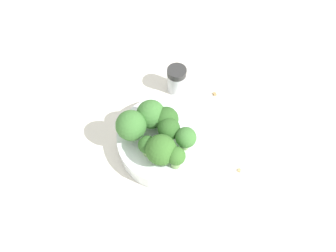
{
  "coord_description": "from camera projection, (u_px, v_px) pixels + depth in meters",
  "views": [
    {
      "loc": [
        -0.07,
        -0.31,
        0.57
      ],
      "look_at": [
        0.0,
        0.0,
        0.07
      ],
      "focal_mm": 35.0,
      "sensor_mm": 36.0,
      "label": 1
    }
  ],
  "objects": [
    {
      "name": "broccoli_floret_7",
      "position": [
        174.0,
        157.0,
        0.56
      ],
      "size": [
        0.03,
        0.03,
        0.05
      ],
      "color": "#84AD66",
      "rests_on": "bowl"
    },
    {
      "name": "broccoli_floret_6",
      "position": [
        147.0,
        146.0,
        0.58
      ],
      "size": [
        0.03,
        0.03,
        0.05
      ],
      "color": "#84AD66",
      "rests_on": "bowl"
    },
    {
      "name": "broccoli_floret_2",
      "position": [
        186.0,
        138.0,
        0.57
      ],
      "size": [
        0.04,
        0.04,
        0.06
      ],
      "color": "#84AD66",
      "rests_on": "bowl"
    },
    {
      "name": "almond_crumb_1",
      "position": [
        239.0,
        170.0,
        0.62
      ],
      "size": [
        0.01,
        0.01,
        0.01
      ],
      "primitive_type": "cube",
      "rotation": [
        0.0,
        0.0,
        1.07
      ],
      "color": "tan",
      "rests_on": "ground_plane"
    },
    {
      "name": "broccoli_floret_4",
      "position": [
        151.0,
        114.0,
        0.6
      ],
      "size": [
        0.05,
        0.05,
        0.06
      ],
      "color": "#8EB770",
      "rests_on": "bowl"
    },
    {
      "name": "pepper_shaker",
      "position": [
        177.0,
        80.0,
        0.7
      ],
      "size": [
        0.04,
        0.04,
        0.06
      ],
      "color": "silver",
      "rests_on": "ground_plane"
    },
    {
      "name": "broccoli_floret_3",
      "position": [
        170.0,
        129.0,
        0.59
      ],
      "size": [
        0.04,
        0.04,
        0.06
      ],
      "color": "#8EB770",
      "rests_on": "bowl"
    },
    {
      "name": "broccoli_floret_5",
      "position": [
        161.0,
        150.0,
        0.56
      ],
      "size": [
        0.05,
        0.05,
        0.06
      ],
      "color": "#8EB770",
      "rests_on": "bowl"
    },
    {
      "name": "broccoli_floret_1",
      "position": [
        131.0,
        126.0,
        0.59
      ],
      "size": [
        0.06,
        0.06,
        0.07
      ],
      "color": "#8EB770",
      "rests_on": "bowl"
    },
    {
      "name": "bowl",
      "position": [
        168.0,
        140.0,
        0.63
      ],
      "size": [
        0.19,
        0.19,
        0.04
      ],
      "primitive_type": "cylinder",
      "color": "silver",
      "rests_on": "ground_plane"
    },
    {
      "name": "broccoli_floret_0",
      "position": [
        168.0,
        119.0,
        0.6
      ],
      "size": [
        0.05,
        0.05,
        0.05
      ],
      "color": "#84AD66",
      "rests_on": "bowl"
    },
    {
      "name": "ground_plane",
      "position": [
        168.0,
        145.0,
        0.65
      ],
      "size": [
        3.0,
        3.0,
        0.0
      ],
      "primitive_type": "plane",
      "color": "silver"
    },
    {
      "name": "almond_crumb_0",
      "position": [
        215.0,
        93.0,
        0.72
      ],
      "size": [
        0.01,
        0.01,
        0.01
      ],
      "primitive_type": "cube",
      "rotation": [
        0.0,
        0.0,
        4.81
      ],
      "color": "#AD7F4C",
      "rests_on": "ground_plane"
    }
  ]
}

